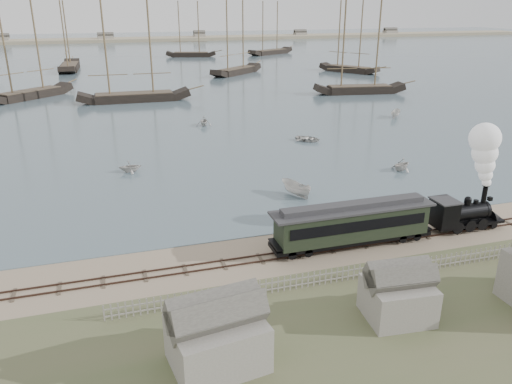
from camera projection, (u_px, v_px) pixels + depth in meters
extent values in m
plane|color=tan|center=(298.00, 242.00, 42.40)|extent=(600.00, 600.00, 0.00)
cube|color=#475B66|center=(138.00, 55.00, 194.37)|extent=(600.00, 336.00, 0.06)
cube|color=#39261F|center=(310.00, 254.00, 40.13)|extent=(120.00, 0.08, 0.12)
cube|color=#39261F|center=(305.00, 248.00, 41.02)|extent=(120.00, 0.08, 0.12)
cube|color=#3D2F27|center=(307.00, 252.00, 40.60)|extent=(120.00, 1.80, 0.06)
cube|color=tan|center=(126.00, 41.00, 265.91)|extent=(500.00, 20.00, 1.80)
cube|color=black|center=(466.00, 222.00, 44.55)|extent=(6.68, 1.96, 0.25)
cylinder|color=black|center=(464.00, 212.00, 44.10)|extent=(4.12, 1.47, 1.47)
cube|color=black|center=(444.00, 213.00, 43.44)|extent=(1.77, 2.16, 2.26)
cube|color=#323234|center=(446.00, 200.00, 43.02)|extent=(1.96, 2.36, 0.12)
cylinder|color=black|center=(484.00, 196.00, 44.14)|extent=(0.43, 0.43, 1.57)
sphere|color=black|center=(468.00, 200.00, 43.75)|extent=(0.63, 0.63, 0.63)
cone|color=black|center=(495.00, 219.00, 45.45)|extent=(1.37, 1.96, 1.96)
cube|color=black|center=(490.00, 199.00, 44.45)|extent=(0.34, 0.34, 0.34)
cube|color=black|center=(351.00, 238.00, 41.43)|extent=(13.86, 2.28, 0.35)
cube|color=black|center=(352.00, 223.00, 40.94)|extent=(12.87, 2.48, 2.48)
cube|color=black|center=(360.00, 226.00, 39.72)|extent=(11.88, 0.06, 0.89)
cube|color=black|center=(346.00, 214.00, 41.97)|extent=(11.88, 0.06, 0.89)
cube|color=#323234|center=(353.00, 209.00, 40.48)|extent=(13.86, 2.67, 0.18)
cube|color=#323234|center=(354.00, 205.00, 40.37)|extent=(12.38, 1.19, 0.45)
imported|color=beige|center=(328.00, 233.00, 43.03)|extent=(3.89, 4.89, 0.91)
imported|color=beige|center=(130.00, 166.00, 59.51)|extent=(2.27, 2.63, 1.38)
imported|color=beige|center=(296.00, 189.00, 52.10)|extent=(4.19, 2.98, 1.52)
imported|color=beige|center=(308.00, 138.00, 73.00)|extent=(4.59, 4.59, 0.78)
imported|color=beige|center=(402.00, 164.00, 60.09)|extent=(3.36, 3.58, 1.51)
imported|color=beige|center=(395.00, 114.00, 88.07)|extent=(3.38, 3.38, 1.34)
imported|color=beige|center=(204.00, 121.00, 82.17)|extent=(3.49, 3.20, 1.55)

